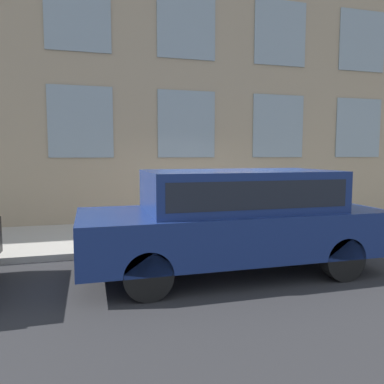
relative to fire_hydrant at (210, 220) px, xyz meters
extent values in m
plane|color=#2D2D30|center=(-0.64, -0.10, -0.50)|extent=(80.00, 80.00, 0.00)
cube|color=#B2ADA3|center=(0.90, -0.10, -0.43)|extent=(3.08, 60.00, 0.13)
cube|color=tan|center=(2.59, -0.10, 3.64)|extent=(0.30, 40.00, 8.28)
cube|color=#8C9EA8|center=(2.42, -5.69, 2.27)|extent=(0.03, 1.62, 1.82)
cube|color=#8C9EA8|center=(2.42, -2.90, 2.27)|extent=(0.03, 1.62, 1.82)
cube|color=#8C9EA8|center=(2.42, -0.10, 2.27)|extent=(0.03, 1.62, 1.82)
cube|color=#8C9EA8|center=(2.42, 2.70, 2.27)|extent=(0.03, 1.62, 1.82)
cube|color=#8C9EA8|center=(2.42, -5.69, 4.92)|extent=(0.03, 1.62, 1.82)
cube|color=#8C9EA8|center=(2.42, -2.90, 4.92)|extent=(0.03, 1.62, 1.82)
cube|color=#8C9EA8|center=(2.42, -0.10, 4.92)|extent=(0.03, 1.62, 1.82)
cube|color=#8C9EA8|center=(2.42, 2.70, 4.92)|extent=(0.03, 1.62, 1.82)
cylinder|color=red|center=(0.00, 0.00, -0.35)|extent=(0.34, 0.34, 0.04)
cylinder|color=red|center=(0.00, 0.00, -0.07)|extent=(0.25, 0.25, 0.59)
sphere|color=maroon|center=(0.00, 0.00, 0.22)|extent=(0.26, 0.26, 0.26)
cylinder|color=black|center=(0.00, 0.00, 0.30)|extent=(0.09, 0.09, 0.11)
cylinder|color=red|center=(0.00, -0.18, 0.00)|extent=(0.09, 0.10, 0.09)
cylinder|color=red|center=(0.00, 0.18, 0.00)|extent=(0.09, 0.10, 0.09)
cylinder|color=#726651|center=(0.27, 0.74, -0.05)|extent=(0.09, 0.09, 0.65)
cylinder|color=#726651|center=(0.40, 0.74, -0.05)|extent=(0.09, 0.09, 0.65)
cube|color=red|center=(0.33, 0.74, 0.52)|extent=(0.17, 0.12, 0.48)
cylinder|color=red|center=(0.21, 0.74, 0.53)|extent=(0.08, 0.08, 0.46)
cylinder|color=red|center=(0.46, 0.74, 0.53)|extent=(0.08, 0.08, 0.46)
sphere|color=brown|center=(0.33, 0.74, 0.87)|extent=(0.22, 0.22, 0.22)
cylinder|color=black|center=(-2.87, 1.81, -0.16)|extent=(0.24, 0.67, 0.67)
cylinder|color=black|center=(-1.23, 1.81, -0.16)|extent=(0.24, 0.67, 0.67)
cylinder|color=black|center=(-2.87, -1.20, -0.16)|extent=(0.24, 0.67, 0.67)
cylinder|color=black|center=(-1.23, -1.20, -0.16)|extent=(0.24, 0.67, 0.67)
cube|color=navy|center=(-2.05, 0.31, 0.19)|extent=(1.88, 4.86, 0.70)
cube|color=navy|center=(-2.05, 0.19, 0.86)|extent=(1.66, 3.01, 0.64)
cube|color=#1E232D|center=(-2.05, 0.19, 0.86)|extent=(1.67, 2.77, 0.41)
camera|label=1|loc=(-7.67, 2.53, 1.43)|focal=35.00mm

